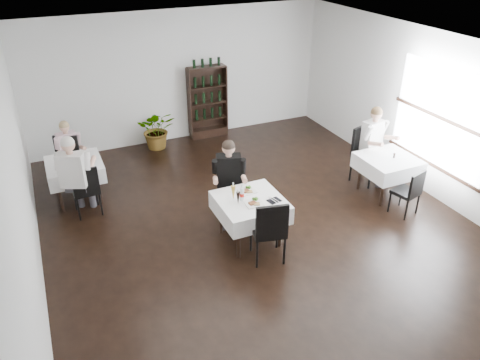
# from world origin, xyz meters

# --- Properties ---
(room_shell) EXTENTS (9.00, 9.00, 9.00)m
(room_shell) POSITION_xyz_m (0.00, 0.00, 1.50)
(room_shell) COLOR black
(room_shell) RESTS_ON ground
(window_right) EXTENTS (0.06, 2.30, 1.85)m
(window_right) POSITION_xyz_m (3.48, 0.00, 1.50)
(window_right) COLOR white
(window_right) RESTS_ON room_shell
(wine_shelf) EXTENTS (0.90, 0.28, 1.75)m
(wine_shelf) POSITION_xyz_m (0.60, 4.31, 0.85)
(wine_shelf) COLOR black
(wine_shelf) RESTS_ON ground
(main_table) EXTENTS (1.03, 1.03, 0.77)m
(main_table) POSITION_xyz_m (-0.30, 0.00, 0.62)
(main_table) COLOR black
(main_table) RESTS_ON ground
(left_table) EXTENTS (0.98, 0.98, 0.77)m
(left_table) POSITION_xyz_m (-2.70, 2.50, 0.62)
(left_table) COLOR black
(left_table) RESTS_ON ground
(right_table) EXTENTS (0.98, 0.98, 0.77)m
(right_table) POSITION_xyz_m (2.70, 0.30, 0.62)
(right_table) COLOR black
(right_table) RESTS_ON ground
(potted_tree) EXTENTS (0.99, 0.91, 0.93)m
(potted_tree) POSITION_xyz_m (-0.72, 4.12, 0.47)
(potted_tree) COLOR #26521C
(potted_tree) RESTS_ON ground
(main_chair_far) EXTENTS (0.53, 0.53, 0.94)m
(main_chair_far) POSITION_xyz_m (-0.27, 0.73, 0.54)
(main_chair_far) COLOR black
(main_chair_far) RESTS_ON ground
(main_chair_near) EXTENTS (0.59, 0.59, 1.08)m
(main_chair_near) POSITION_xyz_m (-0.28, -0.63, 0.61)
(main_chair_near) COLOR black
(main_chair_near) RESTS_ON ground
(left_chair_far) EXTENTS (0.61, 0.62, 1.02)m
(left_chair_far) POSITION_xyz_m (-2.79, 3.08, 0.58)
(left_chair_far) COLOR black
(left_chair_far) RESTS_ON ground
(left_chair_near) EXTENTS (0.47, 0.47, 0.98)m
(left_chair_near) POSITION_xyz_m (-2.61, 1.84, 0.56)
(left_chair_near) COLOR black
(left_chair_near) RESTS_ON ground
(right_chair_far) EXTENTS (0.66, 0.66, 1.13)m
(right_chair_far) POSITION_xyz_m (2.67, 0.95, 0.64)
(right_chair_far) COLOR black
(right_chair_far) RESTS_ON ground
(right_chair_near) EXTENTS (0.49, 0.49, 0.88)m
(right_chair_near) POSITION_xyz_m (2.58, -0.46, 0.50)
(right_chair_near) COLOR black
(right_chair_near) RESTS_ON ground
(diner_main) EXTENTS (0.64, 0.68, 1.50)m
(diner_main) POSITION_xyz_m (-0.37, 0.68, 0.87)
(diner_main) COLOR #403F47
(diner_main) RESTS_ON ground
(diner_left_far) EXTENTS (0.54, 0.57, 1.32)m
(diner_left_far) POSITION_xyz_m (-2.70, 3.15, 0.77)
(diner_left_far) COLOR #403F47
(diner_left_far) RESTS_ON ground
(diner_left_near) EXTENTS (0.70, 0.74, 1.57)m
(diner_left_near) POSITION_xyz_m (-2.73, 1.87, 0.91)
(diner_left_near) COLOR #403F47
(diner_left_near) RESTS_ON ground
(diner_right_far) EXTENTS (0.63, 0.66, 1.54)m
(diner_right_far) POSITION_xyz_m (2.82, 0.87, 0.89)
(diner_right_far) COLOR #403F47
(diner_right_far) RESTS_ON ground
(plate_far) EXTENTS (0.28, 0.28, 0.08)m
(plate_far) POSITION_xyz_m (-0.24, 0.24, 0.79)
(plate_far) COLOR white
(plate_far) RESTS_ON main_table
(plate_near) EXTENTS (0.28, 0.28, 0.08)m
(plate_near) POSITION_xyz_m (-0.30, -0.15, 0.79)
(plate_near) COLOR white
(plate_near) RESTS_ON main_table
(pilsner_dark) EXTENTS (0.06, 0.06, 0.27)m
(pilsner_dark) POSITION_xyz_m (-0.54, -0.06, 0.88)
(pilsner_dark) COLOR black
(pilsner_dark) RESTS_ON main_table
(pilsner_lager) EXTENTS (0.07, 0.07, 0.31)m
(pilsner_lager) POSITION_xyz_m (-0.55, 0.09, 0.90)
(pilsner_lager) COLOR gold
(pilsner_lager) RESTS_ON main_table
(coke_bottle) EXTENTS (0.07, 0.07, 0.28)m
(coke_bottle) POSITION_xyz_m (-0.43, 0.03, 0.88)
(coke_bottle) COLOR silver
(coke_bottle) RESTS_ON main_table
(napkin_cutlery) EXTENTS (0.23, 0.22, 0.02)m
(napkin_cutlery) POSITION_xyz_m (0.02, -0.20, 0.78)
(napkin_cutlery) COLOR black
(napkin_cutlery) RESTS_ON main_table
(pepper_mill) EXTENTS (0.04, 0.04, 0.09)m
(pepper_mill) POSITION_xyz_m (2.78, 0.26, 0.82)
(pepper_mill) COLOR black
(pepper_mill) RESTS_ON right_table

